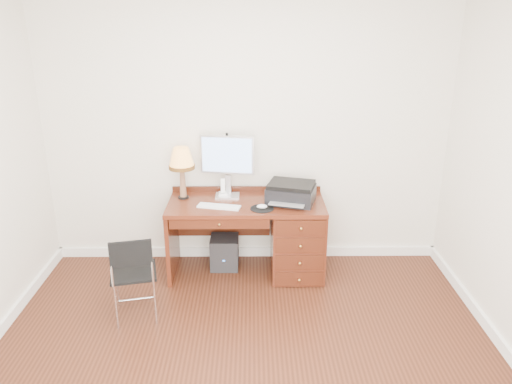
{
  "coord_description": "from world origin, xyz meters",
  "views": [
    {
      "loc": [
        0.06,
        -3.05,
        2.5
      ],
      "look_at": [
        0.09,
        1.2,
        0.93
      ],
      "focal_mm": 35.0,
      "sensor_mm": 36.0,
      "label": 1
    }
  ],
  "objects_px": {
    "desk": "(279,234)",
    "monitor": "(227,158)",
    "printer": "(291,192)",
    "chair": "(131,269)",
    "leg_lamp": "(182,161)",
    "equipment_box": "(225,252)",
    "phone": "(223,191)"
  },
  "relations": [
    {
      "from": "monitor",
      "to": "printer",
      "type": "distance_m",
      "value": 0.7
    },
    {
      "from": "phone",
      "to": "chair",
      "type": "relative_size",
      "value": 0.23
    },
    {
      "from": "monitor",
      "to": "phone",
      "type": "height_order",
      "value": "monitor"
    },
    {
      "from": "leg_lamp",
      "to": "chair",
      "type": "relative_size",
      "value": 0.65
    },
    {
      "from": "monitor",
      "to": "equipment_box",
      "type": "height_order",
      "value": "monitor"
    },
    {
      "from": "chair",
      "to": "desk",
      "type": "bearing_deg",
      "value": 20.36
    },
    {
      "from": "desk",
      "to": "monitor",
      "type": "xyz_separation_m",
      "value": [
        -0.51,
        0.18,
        0.72
      ]
    },
    {
      "from": "printer",
      "to": "equipment_box",
      "type": "relative_size",
      "value": 1.58
    },
    {
      "from": "leg_lamp",
      "to": "equipment_box",
      "type": "distance_m",
      "value": 1.04
    },
    {
      "from": "printer",
      "to": "chair",
      "type": "bearing_deg",
      "value": -133.42
    },
    {
      "from": "leg_lamp",
      "to": "equipment_box",
      "type": "relative_size",
      "value": 1.56
    },
    {
      "from": "monitor",
      "to": "leg_lamp",
      "type": "bearing_deg",
      "value": -161.31
    },
    {
      "from": "monitor",
      "to": "phone",
      "type": "distance_m",
      "value": 0.33
    },
    {
      "from": "monitor",
      "to": "printer",
      "type": "xyz_separation_m",
      "value": [
        0.62,
        -0.18,
        -0.29
      ]
    },
    {
      "from": "monitor",
      "to": "chair",
      "type": "distance_m",
      "value": 1.41
    },
    {
      "from": "printer",
      "to": "chair",
      "type": "height_order",
      "value": "printer"
    },
    {
      "from": "printer",
      "to": "chair",
      "type": "xyz_separation_m",
      "value": [
        -1.37,
        -0.82,
        -0.37
      ]
    },
    {
      "from": "printer",
      "to": "equipment_box",
      "type": "distance_m",
      "value": 0.95
    },
    {
      "from": "desk",
      "to": "leg_lamp",
      "type": "xyz_separation_m",
      "value": [
        -0.94,
        0.11,
        0.71
      ]
    },
    {
      "from": "desk",
      "to": "chair",
      "type": "distance_m",
      "value": 1.51
    },
    {
      "from": "desk",
      "to": "printer",
      "type": "relative_size",
      "value": 2.92
    },
    {
      "from": "phone",
      "to": "chair",
      "type": "xyz_separation_m",
      "value": [
        -0.71,
        -0.98,
        -0.33
      ]
    },
    {
      "from": "desk",
      "to": "leg_lamp",
      "type": "height_order",
      "value": "leg_lamp"
    },
    {
      "from": "equipment_box",
      "to": "printer",
      "type": "bearing_deg",
      "value": -7.75
    },
    {
      "from": "desk",
      "to": "monitor",
      "type": "distance_m",
      "value": 0.9
    },
    {
      "from": "monitor",
      "to": "chair",
      "type": "xyz_separation_m",
      "value": [
        -0.75,
        -1.0,
        -0.66
      ]
    },
    {
      "from": "printer",
      "to": "phone",
      "type": "xyz_separation_m",
      "value": [
        -0.66,
        0.16,
        -0.04
      ]
    },
    {
      "from": "phone",
      "to": "printer",
      "type": "bearing_deg",
      "value": -17.74
    },
    {
      "from": "leg_lamp",
      "to": "chair",
      "type": "distance_m",
      "value": 1.18
    },
    {
      "from": "monitor",
      "to": "printer",
      "type": "relative_size",
      "value": 1.19
    },
    {
      "from": "leg_lamp",
      "to": "phone",
      "type": "relative_size",
      "value": 2.81
    },
    {
      "from": "desk",
      "to": "phone",
      "type": "distance_m",
      "value": 0.69
    }
  ]
}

